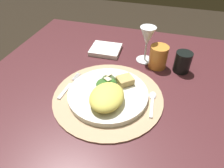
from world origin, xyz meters
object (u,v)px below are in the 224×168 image
at_px(napkin, 106,50).
at_px(dark_tumbler, 183,62).
at_px(dining_table, 124,113).
at_px(wine_glass, 147,38).
at_px(amber_tumbler, 158,57).
at_px(spoon, 152,100).
at_px(dinner_plate, 108,94).
at_px(fork, 68,87).

bearing_deg(napkin, dark_tumbler, -9.42).
bearing_deg(dining_table, wine_glass, 77.82).
distance_m(wine_glass, amber_tumbler, 0.09).
xyz_separation_m(spoon, napkin, (-0.25, 0.27, 0.00)).
xyz_separation_m(spoon, amber_tumbler, (-0.01, 0.22, 0.04)).
height_order(dining_table, dinner_plate, dinner_plate).
relative_size(napkin, dark_tumbler, 1.59).
relative_size(dinner_plate, amber_tumbler, 2.95).
xyz_separation_m(dinner_plate, wine_glass, (0.09, 0.27, 0.09)).
height_order(spoon, dark_tumbler, dark_tumbler).
distance_m(dining_table, dark_tumbler, 0.32).
distance_m(napkin, amber_tumbler, 0.25).
xyz_separation_m(dinner_plate, napkin, (-0.10, 0.29, -0.01)).
distance_m(spoon, amber_tumbler, 0.22).
distance_m(dinner_plate, dark_tumbler, 0.34).
height_order(dining_table, amber_tumbler, amber_tumbler).
bearing_deg(dark_tumbler, dinner_plate, -135.61).
bearing_deg(napkin, amber_tumbler, -12.38).
bearing_deg(dark_tumbler, dining_table, -142.47).
xyz_separation_m(dining_table, fork, (-0.20, -0.08, 0.17)).
height_order(dining_table, dark_tumbler, dark_tumbler).
bearing_deg(fork, dining_table, 22.35).
relative_size(wine_glass, dark_tumbler, 1.83).
bearing_deg(fork, dark_tumbler, 30.43).
relative_size(fork, napkin, 1.14).
bearing_deg(wine_glass, dark_tumbler, -12.60).
distance_m(wine_glass, dark_tumbler, 0.17).
distance_m(dinner_plate, spoon, 0.15).
distance_m(dinner_plate, fork, 0.15).
xyz_separation_m(fork, napkin, (0.05, 0.29, 0.00)).
distance_m(amber_tumbler, dark_tumbler, 0.10).
bearing_deg(wine_glass, fork, -131.95).
bearing_deg(amber_tumbler, wine_glass, 151.24).
xyz_separation_m(dining_table, spoon, (0.11, -0.06, 0.17)).
height_order(napkin, amber_tumbler, amber_tumbler).
relative_size(dining_table, amber_tumbler, 12.00).
height_order(dining_table, napkin, napkin).
bearing_deg(amber_tumbler, napkin, 167.62).
relative_size(amber_tumbler, dark_tumbler, 1.12).
relative_size(dinner_plate, spoon, 2.24).
bearing_deg(dinner_plate, amber_tumbler, 59.07).
bearing_deg(spoon, dark_tumbler, 67.65).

